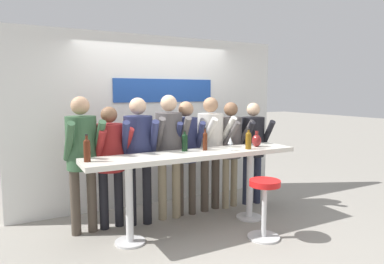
{
  "coord_description": "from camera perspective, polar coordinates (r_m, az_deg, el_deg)",
  "views": [
    {
      "loc": [
        -2.02,
        -3.76,
        1.77
      ],
      "look_at": [
        0.0,
        0.08,
        1.27
      ],
      "focal_mm": 32.0,
      "sensor_mm": 36.0,
      "label": 1
    }
  ],
  "objects": [
    {
      "name": "person_left",
      "position": [
        4.52,
        -13.45,
        -3.61
      ],
      "size": [
        0.46,
        0.54,
        1.59
      ],
      "rotation": [
        0.0,
        0.0,
        0.07
      ],
      "color": "black",
      "rests_on": "ground_plane"
    },
    {
      "name": "person_center",
      "position": [
        4.72,
        -3.82,
        -1.85
      ],
      "size": [
        0.49,
        0.59,
        1.74
      ],
      "rotation": [
        0.0,
        0.0,
        -0.14
      ],
      "color": "gray",
      "rests_on": "ground_plane"
    },
    {
      "name": "wine_bottle_2",
      "position": [
        4.39,
        -1.22,
        -1.6
      ],
      "size": [
        0.07,
        0.07,
        0.27
      ],
      "color": "black",
      "rests_on": "tasting_table"
    },
    {
      "name": "back_wall",
      "position": [
        5.48,
        -5.98,
        1.96
      ],
      "size": [
        4.41,
        0.12,
        2.64
      ],
      "color": "silver",
      "rests_on": "ground_plane"
    },
    {
      "name": "person_right",
      "position": [
        5.08,
        3.15,
        -1.56
      ],
      "size": [
        0.51,
        0.6,
        1.7
      ],
      "rotation": [
        0.0,
        0.0,
        0.16
      ],
      "color": "#473D33",
      "rests_on": "ground_plane"
    },
    {
      "name": "wine_bottle_0",
      "position": [
        3.9,
        -17.11,
        -2.74
      ],
      "size": [
        0.07,
        0.07,
        0.31
      ],
      "color": "#4C1E0F",
      "rests_on": "tasting_table"
    },
    {
      "name": "tasting_table",
      "position": [
        4.36,
        0.51,
        -5.31
      ],
      "size": [
        2.81,
        0.56,
        1.02
      ],
      "color": "silver",
      "rests_on": "ground_plane"
    },
    {
      "name": "bar_stool",
      "position": [
        4.29,
        11.98,
        -11.0
      ],
      "size": [
        0.39,
        0.39,
        0.72
      ],
      "color": "silver",
      "rests_on": "ground_plane"
    },
    {
      "name": "wine_glass_0",
      "position": [
        4.46,
        6.42,
        -1.52
      ],
      "size": [
        0.07,
        0.07,
        0.18
      ],
      "color": "silver",
      "rests_on": "tasting_table"
    },
    {
      "name": "decorative_vase",
      "position": [
        4.84,
        10.71,
        -1.38
      ],
      "size": [
        0.13,
        0.13,
        0.22
      ],
      "color": "maroon",
      "rests_on": "tasting_table"
    },
    {
      "name": "person_center_right",
      "position": [
        4.86,
        -0.97,
        -2.19
      ],
      "size": [
        0.46,
        0.57,
        1.64
      ],
      "rotation": [
        0.0,
        0.0,
        -0.21
      ],
      "color": "#473D33",
      "rests_on": "ground_plane"
    },
    {
      "name": "ground_plane",
      "position": [
        4.62,
        0.5,
        -15.89
      ],
      "size": [
        40.0,
        40.0,
        0.0
      ],
      "primitive_type": "plane",
      "color": "gray"
    },
    {
      "name": "person_far_right",
      "position": [
        5.22,
        6.49,
        -1.74
      ],
      "size": [
        0.45,
        0.55,
        1.62
      ],
      "rotation": [
        0.0,
        0.0,
        0.19
      ],
      "color": "gray",
      "rests_on": "ground_plane"
    },
    {
      "name": "person_center_left",
      "position": [
        4.54,
        -8.89,
        -2.55
      ],
      "size": [
        0.52,
        0.61,
        1.7
      ],
      "rotation": [
        0.0,
        0.0,
        -0.21
      ],
      "color": "black",
      "rests_on": "ground_plane"
    },
    {
      "name": "wine_bottle_3",
      "position": [
        4.47,
        2.19,
        -1.36
      ],
      "size": [
        0.06,
        0.06,
        0.3
      ],
      "color": "#4C1E0F",
      "rests_on": "tasting_table"
    },
    {
      "name": "person_rightmost",
      "position": [
        5.45,
        10.12,
        -1.66
      ],
      "size": [
        0.48,
        0.57,
        1.61
      ],
      "rotation": [
        0.0,
        0.0,
        -0.16
      ],
      "color": "#23283D",
      "rests_on": "ground_plane"
    },
    {
      "name": "wine_bottle_1",
      "position": [
        4.62,
        9.39,
        -1.25
      ],
      "size": [
        0.08,
        0.08,
        0.27
      ],
      "color": "brown",
      "rests_on": "tasting_table"
    },
    {
      "name": "person_far_left",
      "position": [
        4.42,
        -17.87,
        -2.86
      ],
      "size": [
        0.46,
        0.56,
        1.72
      ],
      "rotation": [
        0.0,
        0.0,
        0.05
      ],
      "color": "#473D33",
      "rests_on": "ground_plane"
    }
  ]
}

